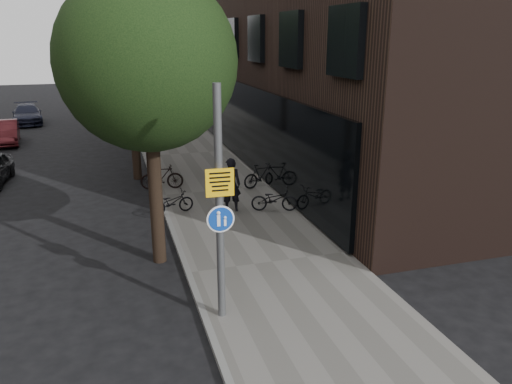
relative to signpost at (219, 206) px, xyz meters
name	(u,v)px	position (x,y,z in m)	size (l,w,h in m)	color
ground	(312,336)	(1.63, -1.13, -2.61)	(120.00, 120.00, 0.00)	black
sidewalk	(218,192)	(1.88, 8.87, -2.55)	(4.50, 60.00, 0.12)	slate
curb_edge	(160,197)	(-0.37, 8.87, -2.55)	(0.15, 60.00, 0.13)	slate
street_tree_near	(150,69)	(-0.90, 3.51, 2.49)	(4.40, 4.40, 7.50)	black
street_tree_mid	(130,55)	(-0.90, 12.01, 2.50)	(5.00, 5.00, 7.80)	black
street_tree_far	(121,49)	(-0.90, 21.01, 2.50)	(5.00, 5.00, 7.80)	black
signpost	(219,206)	(0.00, 0.00, 0.00)	(0.57, 0.16, 4.94)	#595B5E
pedestrian	(231,185)	(1.81, 6.44, -1.56)	(0.68, 0.45, 1.86)	black
parked_bike_facade_near	(274,199)	(3.23, 6.01, -2.08)	(0.55, 1.58, 0.83)	black
parked_bike_facade_far	(261,176)	(3.63, 8.81, -2.02)	(0.44, 1.57, 0.95)	black
parked_bike_curb_near	(172,202)	(-0.17, 6.75, -2.10)	(0.53, 1.51, 0.80)	black
parked_bike_curb_far	(162,177)	(-0.17, 9.66, -2.00)	(0.47, 1.65, 0.99)	black
parked_car_mid	(5,132)	(-7.59, 21.30, -1.96)	(1.38, 3.96, 1.30)	#53171C
parked_car_far	(27,114)	(-7.28, 28.22, -1.96)	(1.83, 4.51, 1.31)	#1B1D30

